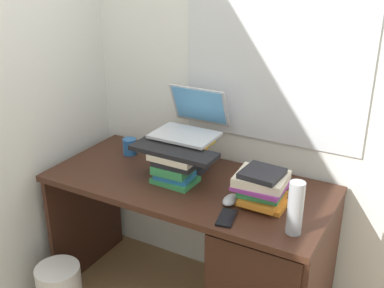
{
  "coord_description": "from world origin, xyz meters",
  "views": [
    {
      "loc": [
        0.99,
        -1.74,
        1.76
      ],
      "look_at": [
        0.0,
        0.04,
        0.9
      ],
      "focal_mm": 43.87,
      "sensor_mm": 36.0,
      "label": 1
    }
  ],
  "objects": [
    {
      "name": "wall_back",
      "position": [
        0.0,
        0.36,
        1.3
      ],
      "size": [
        6.0,
        0.06,
        2.6
      ],
      "color": "silver",
      "rests_on": "ground"
    },
    {
      "name": "wall_left",
      "position": [
        -0.76,
        0.0,
        1.3
      ],
      "size": [
        0.05,
        6.0,
        2.6
      ],
      "primitive_type": "cube",
      "color": "silver",
      "rests_on": "ground"
    },
    {
      "name": "desk",
      "position": [
        0.34,
        -0.02,
        0.4
      ],
      "size": [
        1.37,
        0.63,
        0.72
      ],
      "color": "#381E14",
      "rests_on": "ground"
    },
    {
      "name": "book_stack_tall",
      "position": [
        -0.07,
        0.11,
        0.82
      ],
      "size": [
        0.25,
        0.19,
        0.18
      ],
      "color": "black",
      "rests_on": "desk"
    },
    {
      "name": "book_stack_keyboard_riser",
      "position": [
        -0.05,
        -0.04,
        0.8
      ],
      "size": [
        0.22,
        0.16,
        0.15
      ],
      "color": "#338C4C",
      "rests_on": "desk"
    },
    {
      "name": "book_stack_side",
      "position": [
        0.38,
        -0.04,
        0.81
      ],
      "size": [
        0.23,
        0.21,
        0.16
      ],
      "color": "orange",
      "rests_on": "desk"
    },
    {
      "name": "laptop",
      "position": [
        -0.08,
        0.17,
        0.96
      ],
      "size": [
        0.31,
        0.31,
        0.22
      ],
      "color": "#B7BABF",
      "rests_on": "book_stack_tall"
    },
    {
      "name": "keyboard",
      "position": [
        -0.05,
        -0.04,
        0.89
      ],
      "size": [
        0.42,
        0.14,
        0.02
      ],
      "primitive_type": "cube",
      "rotation": [
        0.0,
        0.0,
        -0.01
      ],
      "color": "black",
      "rests_on": "book_stack_keyboard_riser"
    },
    {
      "name": "computer_mouse",
      "position": [
        0.27,
        -0.09,
        0.74
      ],
      "size": [
        0.06,
        0.1,
        0.04
      ],
      "primitive_type": "ellipsoid",
      "color": "#A5A8AD",
      "rests_on": "desk"
    },
    {
      "name": "mug",
      "position": [
        -0.43,
        0.13,
        0.77
      ],
      "size": [
        0.11,
        0.07,
        0.09
      ],
      "color": "#265999",
      "rests_on": "desk"
    },
    {
      "name": "water_bottle",
      "position": [
        0.58,
        -0.18,
        0.84
      ],
      "size": [
        0.06,
        0.06,
        0.22
      ],
      "primitive_type": "cylinder",
      "color": "#999EA5",
      "rests_on": "desk"
    },
    {
      "name": "cell_phone",
      "position": [
        0.31,
        -0.21,
        0.73
      ],
      "size": [
        0.09,
        0.15,
        0.01
      ],
      "primitive_type": "cube",
      "rotation": [
        0.0,
        0.0,
        0.2
      ],
      "color": "black",
      "rests_on": "desk"
    }
  ]
}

